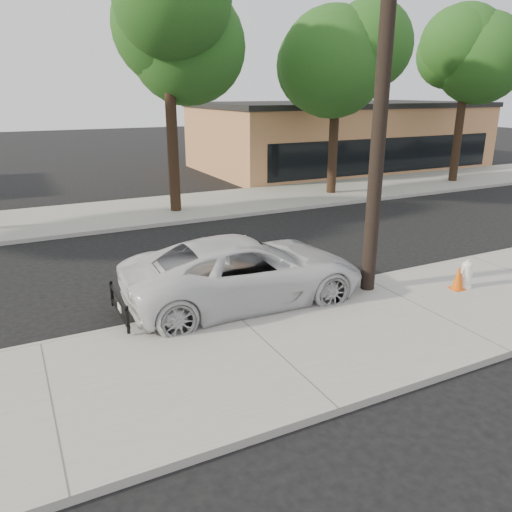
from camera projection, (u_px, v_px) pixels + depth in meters
name	position (u px, v px, depth m)	size (l,w,h in m)	color
ground	(195.00, 282.00, 13.36)	(120.00, 120.00, 0.00)	black
near_sidewalk	(272.00, 350.00, 9.69)	(90.00, 4.40, 0.15)	gray
far_sidewalk	(124.00, 213.00, 20.55)	(90.00, 5.00, 0.15)	gray
curb_near	(227.00, 308.00, 11.56)	(90.00, 0.12, 0.16)	#9E9B93
building_main	(339.00, 137.00, 33.12)	(18.00, 10.00, 4.00)	#B2714A
utility_pole	(381.00, 99.00, 11.13)	(1.40, 0.34, 9.00)	black
tree_c	(174.00, 34.00, 18.62)	(4.96, 4.80, 9.55)	black
tree_d	(343.00, 56.00, 22.45)	(4.50, 4.35, 8.75)	black
tree_e	(473.00, 54.00, 25.58)	(4.80, 4.65, 9.25)	black
police_cruiser	(245.00, 271.00, 11.85)	(2.67, 5.78, 1.61)	silver
fire_hydrant	(466.00, 275.00, 12.51)	(0.35, 0.33, 0.69)	white
traffic_cone	(458.00, 278.00, 12.41)	(0.33, 0.33, 0.63)	#E2560B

